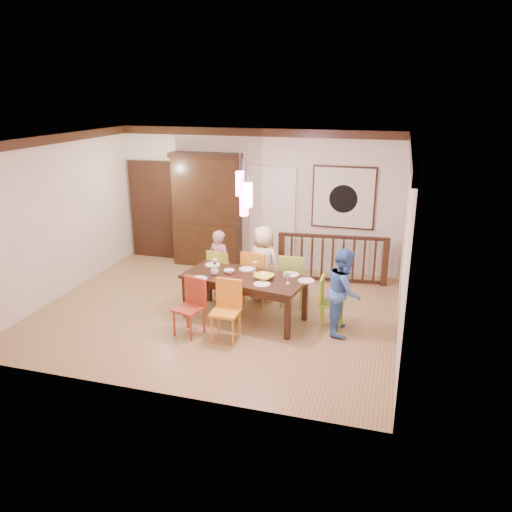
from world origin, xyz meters
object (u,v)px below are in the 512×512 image
(person_far_left, at_px, (220,264))
(chair_end_right, at_px, (332,299))
(dining_table, at_px, (245,281))
(person_end_right, at_px, (344,291))
(chair_far_left, at_px, (223,270))
(balustrade, at_px, (332,258))
(person_far_mid, at_px, (263,263))
(china_hutch, at_px, (207,210))

(person_far_left, bearing_deg, chair_end_right, -178.43)
(dining_table, distance_m, person_end_right, 1.61)
(chair_far_left, height_order, person_end_right, person_end_right)
(balustrade, relative_size, person_far_left, 1.71)
(dining_table, bearing_deg, chair_far_left, 141.53)
(person_far_mid, height_order, person_end_right, person_far_mid)
(dining_table, xyz_separation_m, balustrade, (1.16, 2.07, -0.16))
(chair_end_right, xyz_separation_m, person_far_left, (-2.14, 0.73, 0.15))
(china_hutch, xyz_separation_m, person_end_right, (3.20, -2.45, -0.52))
(chair_end_right, bearing_deg, person_far_mid, 59.24)
(balustrade, bearing_deg, person_end_right, -83.25)
(chair_end_right, bearing_deg, person_far_left, 70.98)
(chair_far_left, xyz_separation_m, balustrade, (1.78, 1.37, -0.04))
(china_hutch, relative_size, person_far_mid, 1.75)
(china_hutch, distance_m, person_end_right, 4.07)
(china_hutch, relative_size, person_end_right, 1.76)
(balustrade, xyz_separation_m, person_far_left, (-1.88, -1.28, 0.13))
(chair_end_right, xyz_separation_m, china_hutch, (-3.01, 2.35, 0.72))
(chair_end_right, bearing_deg, china_hutch, 51.72)
(person_far_mid, relative_size, person_end_right, 1.01)
(chair_end_right, xyz_separation_m, person_end_right, (0.19, -0.10, 0.20))
(balustrade, xyz_separation_m, person_far_mid, (-1.08, -1.21, 0.19))
(china_hutch, height_order, person_end_right, china_hutch)
(china_hutch, bearing_deg, person_far_left, -61.95)
(dining_table, height_order, chair_far_left, chair_far_left)
(chair_far_left, relative_size, person_far_left, 0.74)
(china_hutch, height_order, balustrade, china_hutch)
(dining_table, xyz_separation_m, person_end_right, (1.61, -0.04, 0.02))
(person_far_mid, bearing_deg, china_hutch, -24.30)
(person_far_left, distance_m, person_end_right, 2.48)
(chair_far_left, distance_m, balustrade, 2.25)
(dining_table, height_order, person_far_mid, person_far_mid)
(dining_table, xyz_separation_m, chair_far_left, (-0.63, 0.71, -0.13))
(chair_far_left, relative_size, person_end_right, 0.69)
(person_far_left, bearing_deg, person_far_mid, -154.91)
(dining_table, height_order, china_hutch, china_hutch)
(chair_end_right, relative_size, china_hutch, 0.35)
(chair_end_right, bearing_deg, person_end_right, -118.54)
(china_hutch, xyz_separation_m, person_far_mid, (1.66, -1.56, -0.52))
(dining_table, distance_m, chair_end_right, 1.44)
(chair_end_right, height_order, person_end_right, person_end_right)
(person_end_right, bearing_deg, chair_far_left, 67.14)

